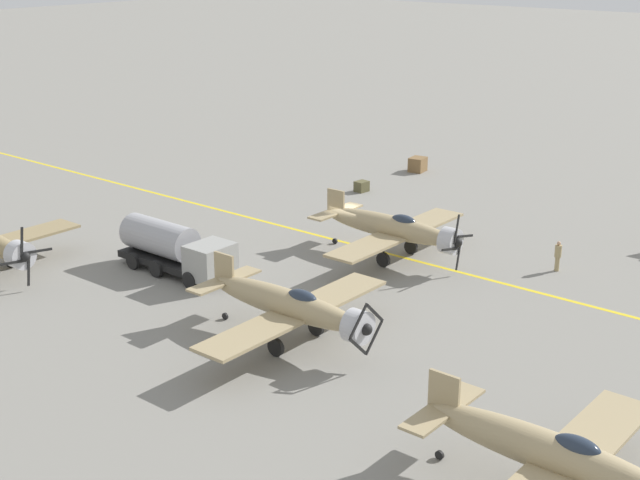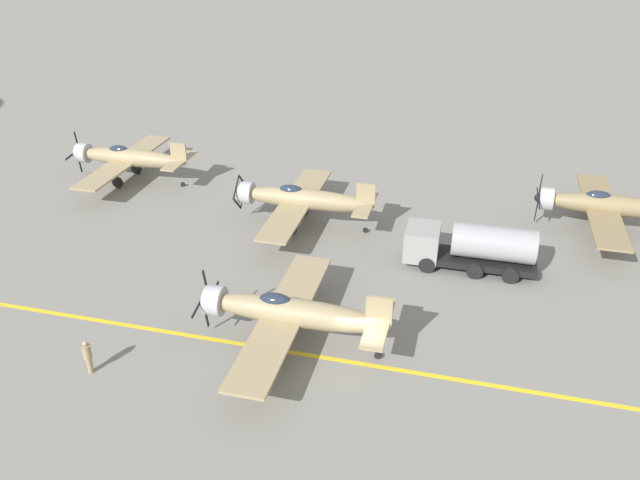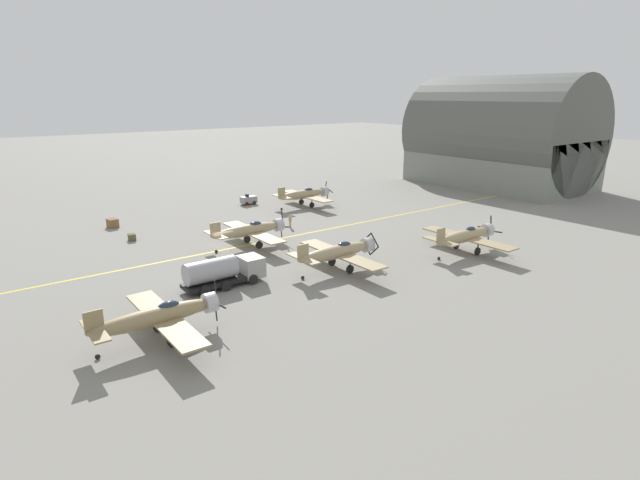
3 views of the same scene
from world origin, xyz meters
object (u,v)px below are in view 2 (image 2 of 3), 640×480
(airplane_far_right, at_px, (128,158))
(fuel_tanker, at_px, (470,246))
(airplane_mid_center, at_px, (290,312))
(ground_crew_walking, at_px, (88,356))
(airplane_near_right, at_px, (608,205))
(airplane_mid_right, at_px, (301,199))

(airplane_far_right, bearing_deg, fuel_tanker, -94.23)
(airplane_mid_center, height_order, airplane_far_right, airplane_far_right)
(fuel_tanker, relative_size, ground_crew_walking, 4.31)
(airplane_near_right, height_order, airplane_far_right, airplane_far_right)
(airplane_mid_center, relative_size, fuel_tanker, 1.50)
(airplane_far_right, bearing_deg, airplane_mid_center, -122.13)
(airplane_mid_right, height_order, ground_crew_walking, airplane_mid_right)
(airplane_far_right, relative_size, ground_crew_walking, 6.46)
(ground_crew_walking, bearing_deg, airplane_near_right, -50.09)
(airplane_near_right, relative_size, airplane_mid_center, 1.00)
(airplane_mid_right, height_order, airplane_far_right, airplane_far_right)
(airplane_near_right, xyz_separation_m, airplane_far_right, (-0.06, 36.11, -0.00))
(airplane_mid_right, distance_m, fuel_tanker, 12.02)
(airplane_far_right, xyz_separation_m, ground_crew_walking, (-21.77, -10.02, -1.00))
(airplane_mid_center, bearing_deg, airplane_near_right, -27.83)
(airplane_mid_center, relative_size, airplane_far_right, 1.00)
(airplane_far_right, relative_size, fuel_tanker, 1.50)
(airplane_mid_center, distance_m, airplane_far_right, 25.53)
(airplane_far_right, distance_m, fuel_tanker, 28.23)
(airplane_near_right, height_order, ground_crew_walking, airplane_near_right)
(airplane_far_right, distance_m, ground_crew_walking, 23.98)
(airplane_mid_right, distance_m, ground_crew_walking, 18.53)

